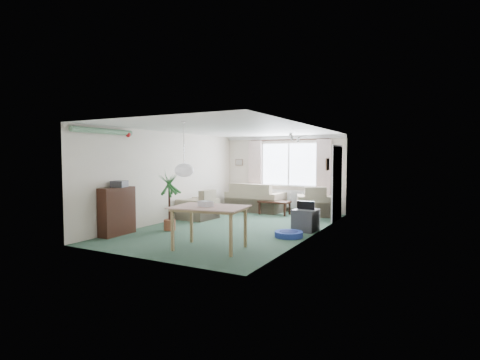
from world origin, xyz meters
The scene contains 25 objects.
ground centered at (0.00, 0.00, 0.00)m, with size 6.50×6.50×0.00m, color #2C4938.
window centered at (0.20, 3.23, 1.50)m, with size 1.80×0.03×1.30m, color white.
curtain_rod centered at (0.20, 3.15, 2.27)m, with size 2.60×0.03×0.03m, color black.
curtain_left centered at (-0.95, 3.13, 1.27)m, with size 0.45×0.08×2.00m, color beige.
curtain_right centered at (1.35, 3.13, 1.27)m, with size 0.45×0.08×2.00m, color beige.
radiator centered at (0.20, 3.19, 0.40)m, with size 1.20×0.10×0.55m, color white.
doorway centered at (1.99, 2.20, 1.00)m, with size 0.03×0.95×2.00m, color black.
pendant_lamp centered at (0.20, -2.30, 1.48)m, with size 0.36×0.36×0.36m, color white.
tinsel_garland centered at (-1.92, -2.30, 2.28)m, with size 1.60×1.60×0.12m, color #196626.
bauble_cluster_a centered at (1.30, 0.90, 2.22)m, with size 0.20×0.20×0.20m, color silver.
bauble_cluster_b centered at (1.60, -0.30, 2.22)m, with size 0.20×0.20×0.20m, color silver.
wall_picture_back centered at (-1.60, 3.23, 1.55)m, with size 0.28×0.03×0.22m, color brown.
wall_picture_right centered at (1.98, 1.20, 1.55)m, with size 0.03×0.24×0.30m, color brown.
sofa centered at (-0.74, 2.75, 0.45)m, with size 1.79×0.95×0.89m, color beige.
armchair_corner centered at (1.19, 2.73, 0.44)m, with size 0.98×0.93×0.87m, color beige.
armchair_left centered at (-1.50, 0.61, 0.41)m, with size 0.92×0.87×0.82m, color #BDAD8F.
coffee_table centered at (0.08, 2.36, 0.20)m, with size 0.91×0.50×0.41m, color black.
photo_frame centered at (0.00, 2.41, 0.49)m, with size 0.12×0.02×0.16m, color brown.
bookshelf centered at (-1.84, -2.03, 0.53)m, with size 0.29×0.87×1.06m, color black.
hifi_box centered at (-1.83, -1.96, 1.13)m, with size 0.28×0.35×0.14m, color #37363B.
houseplant centered at (-1.16, -1.07, 0.68)m, with size 0.59×0.59×1.37m, color #226331.
dining_table centered at (0.66, -2.14, 0.39)m, with size 1.26×0.84×0.79m, color #9D7F55.
gift_box centered at (0.60, -2.18, 0.85)m, with size 0.25×0.18×0.12m, color white.
tv_cube centered at (1.70, 0.38, 0.25)m, with size 0.51×0.56×0.51m, color #3F4045.
pet_bed centered at (1.60, -0.45, 0.06)m, with size 0.61×0.61×0.12m, color #213C98.
Camera 1 is at (4.44, -7.99, 1.72)m, focal length 28.00 mm.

